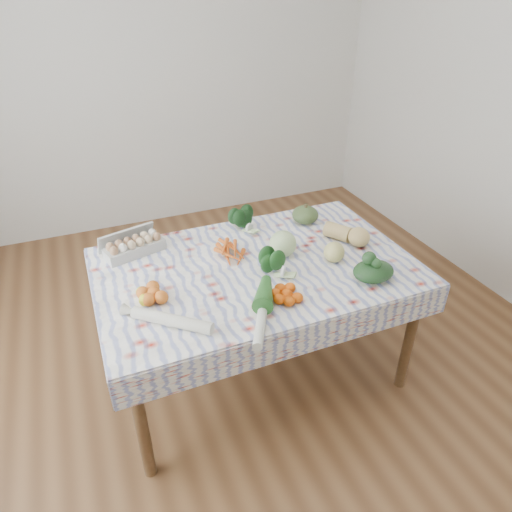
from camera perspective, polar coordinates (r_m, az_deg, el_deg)
ground at (r=2.91m, az=0.00°, el=-13.88°), size 4.50×4.50×0.00m
wall_back at (r=4.25m, az=-12.58°, el=21.94°), size 4.00×0.04×2.80m
dining_table at (r=2.47m, az=0.00°, el=-2.80°), size 1.60×1.00×0.75m
tablecloth at (r=2.42m, az=0.00°, el=-1.29°), size 1.66×1.06×0.01m
egg_carton at (r=2.58m, az=-14.94°, el=1.10°), size 0.35×0.21×0.09m
carrot_bunch at (r=2.48m, az=-3.35°, el=0.21°), size 0.25×0.23×0.04m
kale_bunch at (r=2.73m, az=-1.50°, el=4.38°), size 0.18×0.17×0.12m
kabocha_squash at (r=2.84m, az=6.17°, el=5.16°), size 0.21×0.21×0.11m
cabbage at (r=2.47m, az=3.37°, el=1.52°), size 0.18×0.18×0.15m
butternut_squash at (r=2.66m, az=11.39°, el=2.90°), size 0.24×0.28×0.12m
orange_cluster at (r=2.21m, az=-12.64°, el=-4.53°), size 0.24×0.24×0.07m
broccoli at (r=2.31m, az=2.29°, el=-1.42°), size 0.20×0.20×0.10m
mandarin_cluster at (r=2.17m, az=3.89°, el=-4.69°), size 0.19×0.19×0.06m
grapefruit at (r=2.46m, az=9.73°, el=0.48°), size 0.13×0.13×0.11m
spinach_bag at (r=2.36m, az=14.46°, el=-1.86°), size 0.24×0.20×0.09m
daikon at (r=2.04m, az=-10.45°, el=-7.92°), size 0.34×0.30×0.06m
leek at (r=2.06m, az=0.78°, el=-7.12°), size 0.25×0.41×0.05m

